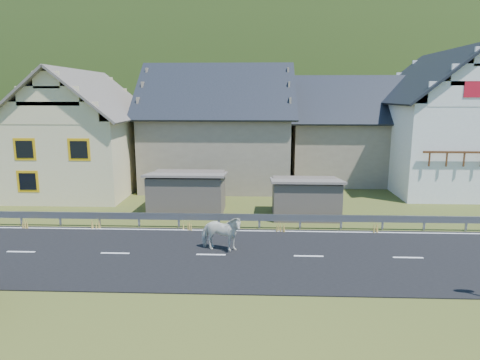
{
  "coord_description": "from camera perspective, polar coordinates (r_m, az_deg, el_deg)",
  "views": [
    {
      "loc": [
        1.87,
        -16.57,
        6.5
      ],
      "look_at": [
        1.09,
        2.48,
        2.69
      ],
      "focal_mm": 32.0,
      "sensor_mm": 36.0,
      "label": 1
    }
  ],
  "objects": [
    {
      "name": "guardrail",
      "position": [
        21.19,
        -2.83,
        -4.99
      ],
      "size": [
        28.1,
        0.09,
        0.75
      ],
      "color": "#93969B",
      "rests_on": "ground"
    },
    {
      "name": "mountain",
      "position": [
        198.37,
        3.23,
        3.61
      ],
      "size": [
        440.0,
        280.0,
        260.0
      ],
      "primitive_type": "ellipsoid",
      "color": "black",
      "rests_on": "ground"
    },
    {
      "name": "horse",
      "position": [
        18.05,
        -2.57,
        -7.06
      ],
      "size": [
        1.2,
        1.98,
        1.56
      ],
      "primitive_type": "imported",
      "rotation": [
        0.0,
        0.0,
        1.36
      ],
      "color": "silver",
      "rests_on": "road"
    },
    {
      "name": "house_cream",
      "position": [
        31.01,
        -20.33,
        6.64
      ],
      "size": [
        7.8,
        9.8,
        8.3
      ],
      "color": "beige",
      "rests_on": "ground"
    },
    {
      "name": "shed_right",
      "position": [
        23.38,
        8.74,
        -2.44
      ],
      "size": [
        3.8,
        2.9,
        2.2
      ],
      "primitive_type": "cube",
      "color": "brown",
      "rests_on": "ground"
    },
    {
      "name": "shed_left",
      "position": [
        24.01,
        -7.01,
        -1.79
      ],
      "size": [
        4.3,
        3.3,
        2.4
      ],
      "primitive_type": "cube",
      "color": "brown",
      "rests_on": "ground"
    },
    {
      "name": "house_white",
      "position": [
        33.3,
        25.81,
        7.71
      ],
      "size": [
        8.8,
        10.8,
        9.7
      ],
      "color": "silver",
      "rests_on": "ground"
    },
    {
      "name": "house_stone_a",
      "position": [
        31.75,
        -2.88,
        7.92
      ],
      "size": [
        10.8,
        9.8,
        8.9
      ],
      "color": "gray",
      "rests_on": "ground"
    },
    {
      "name": "conifer_patch",
      "position": [
        138.76,
        -22.23,
        10.28
      ],
      "size": [
        76.0,
        50.0,
        28.0
      ],
      "primitive_type": "ellipsoid",
      "color": "black",
      "rests_on": "ground"
    },
    {
      "name": "ground",
      "position": [
        17.9,
        -3.88,
        -10.03
      ],
      "size": [
        160.0,
        160.0,
        0.0
      ],
      "primitive_type": "plane",
      "color": "#36431C",
      "rests_on": "ground"
    },
    {
      "name": "house_stone_b",
      "position": [
        34.39,
        14.41,
        7.17
      ],
      "size": [
        9.8,
        8.8,
        8.1
      ],
      "color": "gray",
      "rests_on": "ground"
    },
    {
      "name": "lane_markings",
      "position": [
        17.88,
        -3.88,
        -9.89
      ],
      "size": [
        60.0,
        6.6,
        0.01
      ],
      "primitive_type": "cube",
      "color": "silver",
      "rests_on": "road"
    },
    {
      "name": "road",
      "position": [
        17.89,
        -3.88,
        -9.97
      ],
      "size": [
        60.0,
        7.0,
        0.04
      ],
      "primitive_type": "cube",
      "color": "black",
      "rests_on": "ground"
    }
  ]
}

